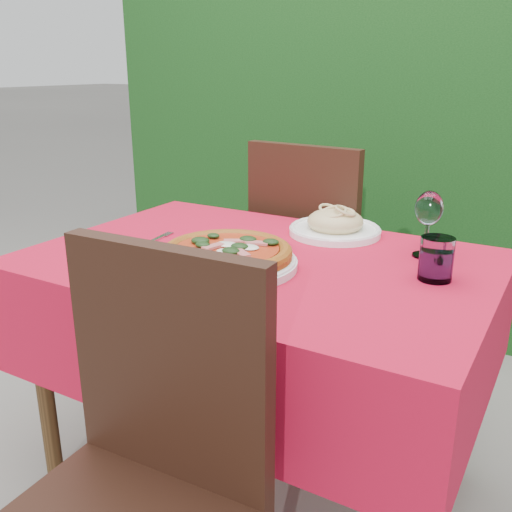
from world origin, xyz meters
The scene contains 10 objects.
ground centered at (0.00, 0.00, 0.00)m, with size 60.00×60.00×0.00m, color #67635E.
hedge centered at (0.00, 1.55, 0.92)m, with size 3.20×0.55×1.78m.
dining_table centered at (0.00, 0.00, 0.60)m, with size 1.26×0.86×0.75m.
chair_near centered at (0.13, -0.67, 0.55)m, with size 0.45×0.45×0.95m.
chair_far centered at (-0.11, 0.63, 0.57)m, with size 0.48×0.48×0.99m.
pizza_plate centered at (-0.03, -0.12, 0.78)m, with size 0.37×0.37×0.07m.
pasta_plate centered at (0.10, 0.31, 0.78)m, with size 0.29×0.29×0.08m.
water_glass centered at (0.47, 0.07, 0.80)m, with size 0.08×0.08×0.11m.
wine_glass centered at (0.40, 0.24, 0.88)m, with size 0.08×0.08×0.19m.
fork centered at (-0.35, -0.05, 0.75)m, with size 0.02×0.19×0.01m, color #B3B3BA.
Camera 1 is at (0.75, -1.31, 1.26)m, focal length 40.00 mm.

